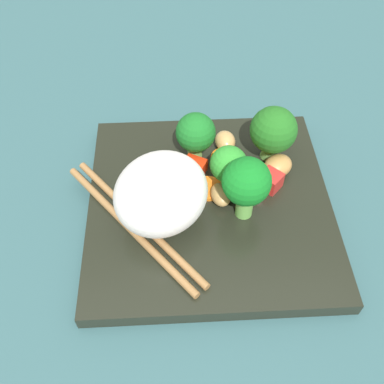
{
  "coord_description": "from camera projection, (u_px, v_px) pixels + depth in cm",
  "views": [
    {
      "loc": [
        -3.37,
        -29.11,
        38.43
      ],
      "look_at": [
        -1.88,
        -0.45,
        3.66
      ],
      "focal_mm": 41.75,
      "sensor_mm": 36.0,
      "label": 1
    }
  ],
  "objects": [
    {
      "name": "ground_plane",
      "position": [
        209.0,
        215.0,
        0.49
      ],
      "size": [
        110.0,
        110.0,
        2.0
      ],
      "primitive_type": "cube",
      "color": "#31575B"
    },
    {
      "name": "square_plate",
      "position": [
        209.0,
        205.0,
        0.48
      ],
      "size": [
        25.41,
        25.41,
        1.66
      ],
      "primitive_type": "cube",
      "rotation": [
        0.0,
        0.0,
        -0.0
      ],
      "color": "black",
      "rests_on": "ground_plane"
    },
    {
      "name": "rice_mound",
      "position": [
        161.0,
        194.0,
        0.42
      ],
      "size": [
        12.5,
        12.28,
        7.85
      ],
      "primitive_type": "ellipsoid",
      "rotation": [
        0.0,
        0.0,
        0.63
      ],
      "color": "white",
      "rests_on": "square_plate"
    },
    {
      "name": "broccoli_floret_0",
      "position": [
        229.0,
        165.0,
        0.46
      ],
      "size": [
        3.9,
        3.9,
        5.41
      ],
      "color": "#64A144",
      "rests_on": "square_plate"
    },
    {
      "name": "broccoli_floret_1",
      "position": [
        273.0,
        131.0,
        0.48
      ],
      "size": [
        5.15,
        5.15,
        6.68
      ],
      "color": "#6AA34B",
      "rests_on": "square_plate"
    },
    {
      "name": "broccoli_floret_2",
      "position": [
        246.0,
        183.0,
        0.43
      ],
      "size": [
        4.83,
        4.83,
        7.13
      ],
      "color": "#65A949",
      "rests_on": "square_plate"
    },
    {
      "name": "broccoli_floret_3",
      "position": [
        196.0,
        134.0,
        0.49
      ],
      "size": [
        4.38,
        4.38,
        5.8
      ],
      "color": "#83BB58",
      "rests_on": "square_plate"
    },
    {
      "name": "carrot_slice_0",
      "position": [
        250.0,
        169.0,
        0.49
      ],
      "size": [
        3.42,
        3.42,
        0.59
      ],
      "primitive_type": "cylinder",
      "rotation": [
        0.0,
        0.0,
        5.19
      ],
      "color": "orange",
      "rests_on": "square_plate"
    },
    {
      "name": "carrot_slice_1",
      "position": [
        207.0,
        188.0,
        0.48
      ],
      "size": [
        4.51,
        4.51,
        0.43
      ],
      "primitive_type": "cylinder",
      "rotation": [
        0.0,
        0.0,
        2.36
      ],
      "color": "orange",
      "rests_on": "square_plate"
    },
    {
      "name": "carrot_slice_2",
      "position": [
        224.0,
        159.0,
        0.5
      ],
      "size": [
        3.94,
        3.94,
        0.8
      ],
      "primitive_type": "cylinder",
      "rotation": [
        0.0,
        0.0,
        5.84
      ],
      "color": "orange",
      "rests_on": "square_plate"
    },
    {
      "name": "pepper_chunk_0",
      "position": [
        271.0,
        181.0,
        0.47
      ],
      "size": [
        2.94,
        2.93,
        1.93
      ],
      "primitive_type": "cube",
      "rotation": [
        0.0,
        0.0,
        3.96
      ],
      "color": "red",
      "rests_on": "square_plate"
    },
    {
      "name": "pepper_chunk_1",
      "position": [
        180.0,
        178.0,
        0.48
      ],
      "size": [
        2.58,
        2.75,
        1.36
      ],
      "primitive_type": "cube",
      "rotation": [
        0.0,
        0.0,
        1.16
      ],
      "color": "red",
      "rests_on": "square_plate"
    },
    {
      "name": "pepper_chunk_2",
      "position": [
        249.0,
        185.0,
        0.47
      ],
      "size": [
        2.75,
        2.94,
        1.24
      ],
      "primitive_type": "cube",
      "rotation": [
        0.0,
        0.0,
        3.15
      ],
      "color": "red",
      "rests_on": "square_plate"
    },
    {
      "name": "pepper_chunk_3",
      "position": [
        194.0,
        168.0,
        0.49
      ],
      "size": [
        3.11,
        3.08,
        1.64
      ],
      "primitive_type": "cube",
      "rotation": [
        0.0,
        0.0,
        2.65
      ],
      "color": "red",
      "rests_on": "square_plate"
    },
    {
      "name": "chicken_piece_0",
      "position": [
        278.0,
        166.0,
        0.49
      ],
      "size": [
        4.28,
        4.13,
        2.24
      ],
      "primitive_type": "ellipsoid",
      "rotation": [
        0.0,
        0.0,
        0.61
      ],
      "color": "#B98244",
      "rests_on": "square_plate"
    },
    {
      "name": "chicken_piece_1",
      "position": [
        221.0,
        195.0,
        0.46
      ],
      "size": [
        2.51,
        3.23,
        1.65
      ],
      "primitive_type": "ellipsoid",
      "rotation": [
        0.0,
        0.0,
        4.87
      ],
      "color": "tan",
      "rests_on": "square_plate"
    },
    {
      "name": "chicken_piece_3",
      "position": [
        225.0,
        141.0,
        0.51
      ],
      "size": [
        2.64,
        3.09,
        1.98
      ],
      "primitive_type": "ellipsoid",
      "rotation": [
        0.0,
        0.0,
        4.83
      ],
      "color": "tan",
      "rests_on": "square_plate"
    },
    {
      "name": "chopstick_pair",
      "position": [
        133.0,
        223.0,
        0.45
      ],
      "size": [
        14.37,
        16.97,
        0.75
      ],
      "rotation": [
        0.0,
        0.0,
        5.4
      ],
      "color": "#9A6D3E",
      "rests_on": "square_plate"
    }
  ]
}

